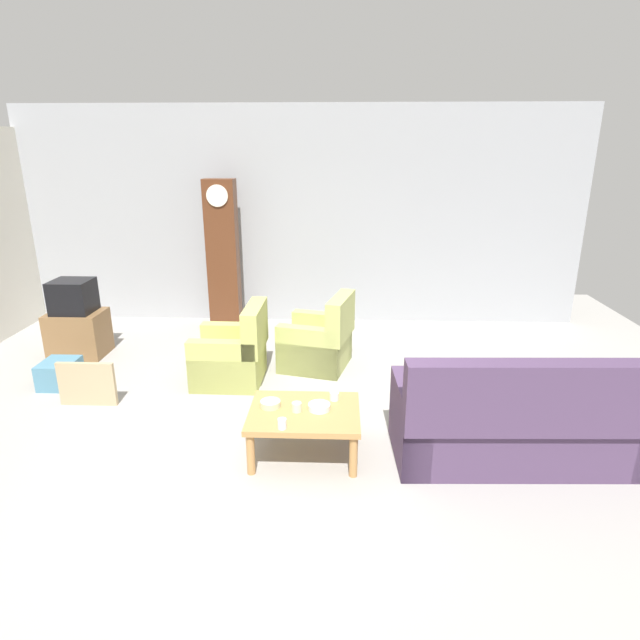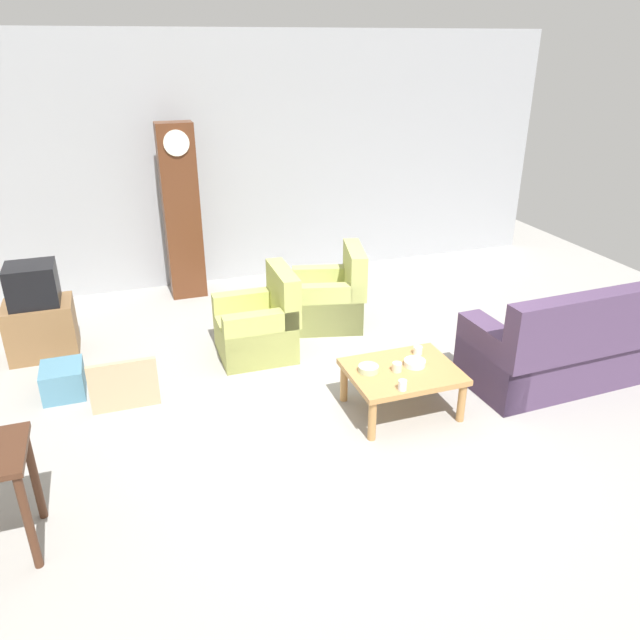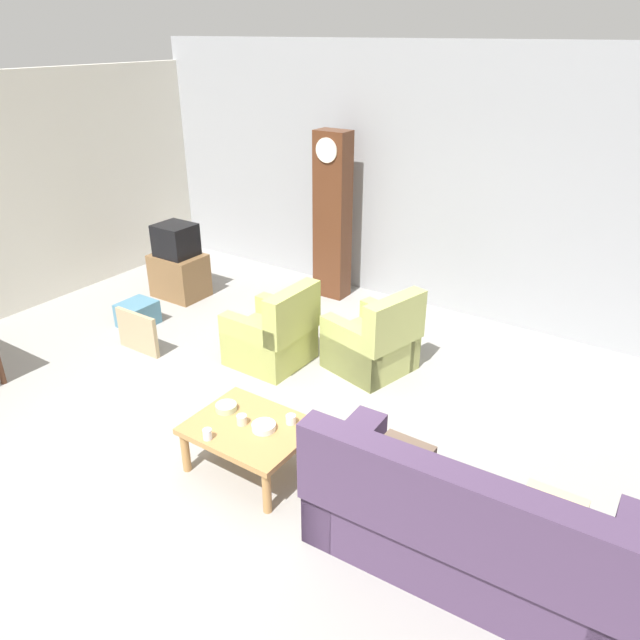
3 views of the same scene
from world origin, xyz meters
TOP-DOWN VIEW (x-y plane):
  - ground_plane at (0.00, 0.00)m, footprint 10.40×10.40m
  - garage_door_wall at (0.00, 3.60)m, footprint 8.40×0.16m
  - couch_floral at (2.16, -0.34)m, footprint 2.13×0.96m
  - armchair_olive_near at (-0.62, 1.19)m, footprint 0.80×0.77m
  - armchair_olive_far at (0.36, 1.66)m, footprint 0.95×0.93m
  - coffee_table_wood at (0.31, -0.31)m, footprint 0.96×0.76m
  - grandfather_clock at (-1.10, 3.11)m, footprint 0.44×0.30m
  - tv_stand_cabinet at (-2.79, 1.92)m, footprint 0.68×0.52m
  - tv_crt at (-2.79, 1.92)m, footprint 0.48×0.44m
  - framed_picture_leaning at (-2.03, 0.53)m, footprint 0.60×0.05m
  - storage_box_blue at (-2.57, 0.98)m, footprint 0.38×0.42m
  - cup_white_porcelain at (0.57, -0.10)m, footprint 0.08×0.08m
  - cup_blue_rimmed at (0.15, -0.62)m, footprint 0.07×0.07m
  - cup_cream_tall at (0.25, -0.32)m, footprint 0.08×0.08m
  - bowl_white_stacked at (0.44, -0.29)m, footprint 0.19×0.19m
  - bowl_shallow_green at (0.01, -0.25)m, footprint 0.18×0.18m

SIDE VIEW (x-z plane):
  - ground_plane at x=0.00m, z-range 0.00..0.00m
  - storage_box_blue at x=-2.57m, z-range 0.00..0.29m
  - framed_picture_leaning at x=-2.03m, z-range 0.00..0.48m
  - tv_stand_cabinet at x=-2.79m, z-range 0.00..0.58m
  - armchair_olive_near at x=-0.62m, z-range -0.15..0.77m
  - armchair_olive_far at x=0.36m, z-range -0.15..0.77m
  - couch_floral at x=2.16m, z-range -0.17..0.87m
  - coffee_table_wood at x=0.31m, z-range 0.15..0.57m
  - bowl_white_stacked at x=0.44m, z-range 0.42..0.48m
  - bowl_shallow_green at x=0.01m, z-range 0.42..0.48m
  - cup_white_porcelain at x=0.57m, z-range 0.42..0.50m
  - cup_cream_tall at x=0.25m, z-range 0.42..0.50m
  - cup_blue_rimmed at x=0.15m, z-range 0.42..0.51m
  - tv_crt at x=-2.79m, z-range 0.58..1.00m
  - grandfather_clock at x=-1.10m, z-range 0.01..2.19m
  - garage_door_wall at x=0.00m, z-range 0.00..3.20m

